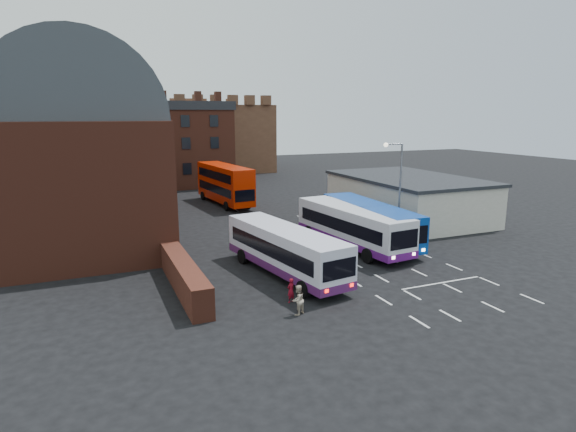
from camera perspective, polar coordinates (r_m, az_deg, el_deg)
name	(u,v)px	position (r m, az deg, el deg)	size (l,w,h in m)	color
ground	(348,279)	(31.68, 7.17, -7.38)	(180.00, 180.00, 0.00)	black
railway_station	(78,147)	(46.81, -23.59, 7.56)	(12.00, 28.00, 16.00)	#602B1E
forecourt_wall	(184,276)	(29.76, -12.20, -7.02)	(1.20, 10.00, 1.80)	#602B1E
cream_building	(408,197)	(50.62, 13.99, 2.21)	(10.40, 16.40, 4.25)	beige
brick_terrace	(152,149)	(72.49, -15.87, 7.64)	(22.00, 10.00, 11.00)	brown
castle_keep	(202,138)	(94.26, -10.19, 9.12)	(22.00, 22.00, 12.00)	brown
bus_white_outbound	(285,248)	(31.66, -0.35, -3.78)	(4.40, 11.78, 3.14)	silver
bus_white_inbound	(352,224)	(38.28, 7.58, -0.98)	(3.96, 12.17, 3.26)	silver
bus_blue	(370,220)	(39.95, 9.64, -0.49)	(3.41, 12.12, 3.28)	#0A3B9E
bus_red_double	(225,184)	(56.82, -7.51, 3.80)	(3.82, 11.72, 4.60)	#BF1C00
street_lamp	(397,183)	(40.46, 12.80, 3.89)	(1.65, 0.51, 8.22)	slate
pedestrian_red	(291,290)	(27.46, 0.33, -8.81)	(0.52, 0.34, 1.42)	maroon
pedestrian_beige	(298,300)	(25.83, 1.17, -9.93)	(0.80, 0.62, 1.64)	#BCAB94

